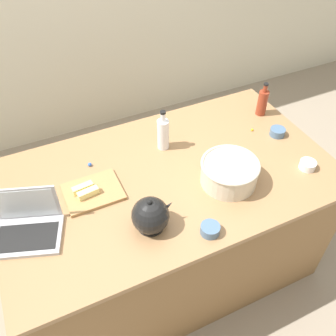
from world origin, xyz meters
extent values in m
plane|color=gray|center=(0.00, 0.00, 0.00)|extent=(12.00, 12.00, 0.00)
cube|color=olive|center=(0.00, 0.00, 0.43)|extent=(1.79, 1.02, 0.87)
cube|color=#9E754C|center=(0.00, 0.00, 0.89)|extent=(1.85, 1.08, 0.03)
cube|color=#B7B7BC|center=(-0.77, -0.10, 0.91)|extent=(0.37, 0.31, 0.02)
cube|color=black|center=(-0.77, -0.11, 0.92)|extent=(0.31, 0.24, 0.00)
cube|color=#B7B7BC|center=(-0.73, 0.01, 1.02)|extent=(0.29, 0.11, 0.20)
cube|color=silver|center=(-0.73, 0.00, 1.02)|extent=(0.26, 0.09, 0.18)
cylinder|color=beige|center=(0.27, -0.19, 0.96)|extent=(0.30, 0.30, 0.13)
cylinder|color=black|center=(0.27, -0.19, 0.97)|extent=(0.24, 0.24, 0.11)
torus|color=beige|center=(0.27, -0.19, 1.03)|extent=(0.31, 0.31, 0.02)
cylinder|color=maroon|center=(0.80, 0.26, 0.98)|extent=(0.06, 0.06, 0.17)
cylinder|color=maroon|center=(0.80, 0.26, 1.09)|extent=(0.03, 0.03, 0.05)
cylinder|color=black|center=(0.80, 0.26, 1.12)|extent=(0.03, 0.03, 0.01)
cylinder|color=white|center=(0.07, 0.22, 1.00)|extent=(0.07, 0.07, 0.19)
cylinder|color=white|center=(0.07, 0.22, 1.12)|extent=(0.03, 0.03, 0.05)
cylinder|color=black|center=(0.07, 0.22, 1.15)|extent=(0.03, 0.03, 0.01)
cylinder|color=black|center=(-0.22, -0.28, 0.91)|extent=(0.13, 0.13, 0.01)
sphere|color=black|center=(-0.22, -0.28, 0.98)|extent=(0.18, 0.18, 0.18)
cone|color=black|center=(-0.14, -0.28, 1.00)|extent=(0.08, 0.03, 0.07)
sphere|color=black|center=(-0.22, -0.28, 1.07)|extent=(0.02, 0.02, 0.02)
cube|color=#AD7F4C|center=(-0.41, 0.04, 0.91)|extent=(0.29, 0.24, 0.02)
cube|color=#F4E58C|center=(-0.44, 0.02, 0.94)|extent=(0.11, 0.05, 0.04)
cube|color=#F4E58C|center=(-0.46, 0.07, 0.94)|extent=(0.11, 0.05, 0.04)
cylinder|color=slate|center=(0.76, 0.03, 0.92)|extent=(0.09, 0.09, 0.05)
cylinder|color=slate|center=(0.01, -0.44, 0.92)|extent=(0.09, 0.09, 0.05)
cylinder|color=white|center=(0.73, -0.28, 0.92)|extent=(0.09, 0.09, 0.05)
sphere|color=blue|center=(-0.73, -0.02, 0.91)|extent=(0.02, 0.02, 0.02)
sphere|color=yellow|center=(0.64, 0.13, 0.91)|extent=(0.02, 0.02, 0.02)
sphere|color=blue|center=(-0.37, 0.25, 0.91)|extent=(0.02, 0.02, 0.02)
camera|label=1|loc=(-0.61, -1.30, 2.33)|focal=39.31mm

